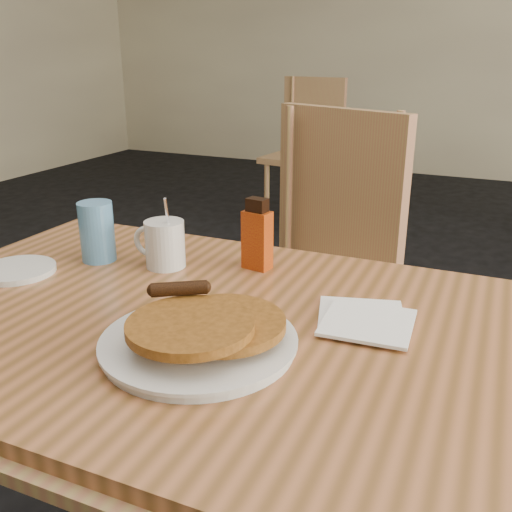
% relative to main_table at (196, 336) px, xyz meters
% --- Properties ---
extents(wall_back, '(8.00, 0.00, 8.00)m').
position_rel_main_table_xyz_m(wall_back, '(0.07, 5.07, 0.69)').
color(wall_back, beige).
rests_on(wall_back, ground).
extents(main_table, '(1.23, 0.84, 0.75)m').
position_rel_main_table_xyz_m(main_table, '(0.00, 0.00, 0.00)').
color(main_table, '#A7633B').
rests_on(main_table, floor).
extents(chair_main_far, '(0.60, 0.62, 1.03)m').
position_rel_main_table_xyz_m(chair_main_far, '(0.00, 0.76, -0.09)').
color(chair_main_far, '#9D7F49').
rests_on(chair_main_far, floor).
extents(chair_wall_extra, '(0.51, 0.51, 1.01)m').
position_rel_main_table_xyz_m(chair_wall_extra, '(-0.83, 2.95, -0.10)').
color(chair_wall_extra, '#9D7F49').
rests_on(chair_wall_extra, floor).
extents(pancake_plate, '(0.31, 0.31, 0.09)m').
position_rel_main_table_xyz_m(pancake_plate, '(0.07, -0.10, 0.07)').
color(pancake_plate, silver).
rests_on(pancake_plate, main_table).
extents(coffee_mug, '(0.12, 0.08, 0.16)m').
position_rel_main_table_xyz_m(coffee_mug, '(-0.18, 0.18, 0.09)').
color(coffee_mug, silver).
rests_on(coffee_mug, main_table).
extents(syrup_bottle, '(0.06, 0.05, 0.15)m').
position_rel_main_table_xyz_m(syrup_bottle, '(0.01, 0.25, 0.11)').
color(syrup_bottle, maroon).
rests_on(syrup_bottle, main_table).
extents(napkin_stack, '(0.18, 0.19, 0.01)m').
position_rel_main_table_xyz_m(napkin_stack, '(0.28, 0.09, 0.05)').
color(napkin_stack, white).
rests_on(napkin_stack, main_table).
extents(blue_tumbler, '(0.09, 0.09, 0.13)m').
position_rel_main_table_xyz_m(blue_tumbler, '(-0.33, 0.15, 0.11)').
color(blue_tumbler, '#508BBD').
rests_on(blue_tumbler, main_table).
extents(side_saucer, '(0.18, 0.18, 0.01)m').
position_rel_main_table_xyz_m(side_saucer, '(-0.44, 0.02, 0.05)').
color(side_saucer, silver).
rests_on(side_saucer, main_table).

